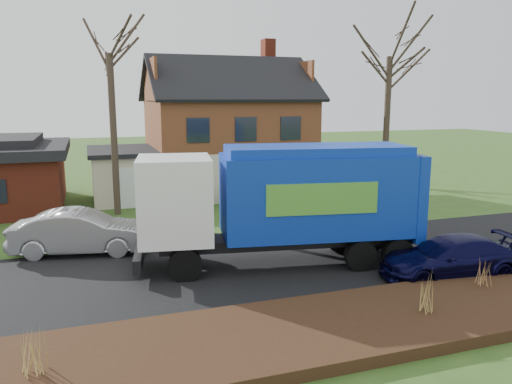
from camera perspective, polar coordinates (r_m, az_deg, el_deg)
name	(u,v)px	position (r m, az deg, el deg)	size (l,w,h in m)	color
ground	(280,263)	(17.54, 2.78, -8.15)	(120.00, 120.00, 0.00)	#2D511B
road	(280,263)	(17.53, 2.78, -8.12)	(80.00, 7.00, 0.02)	black
mulch_verge	(358,324)	(13.06, 11.61, -14.53)	(80.00, 3.50, 0.30)	black
main_house	(219,125)	(30.35, -4.22, 7.61)	(12.95, 8.95, 9.26)	beige
garbage_truck	(287,197)	(16.88, 3.56, -0.60)	(9.84, 4.05, 4.09)	black
silver_sedan	(81,232)	(19.50, -19.36, -4.33)	(1.71, 4.91, 1.62)	#A2A6AA
navy_wagon	(451,257)	(17.17, 21.36, -6.97)	(1.87, 4.59, 1.33)	black
tree_front_west	(108,28)	(25.15, -16.56, 17.54)	(3.61, 3.61, 10.73)	#3D2F24
tree_front_east	(391,33)	(31.22, 15.17, 17.11)	(4.13, 4.13, 11.48)	#3C2F24
tree_back	(249,61)	(39.11, -0.76, 14.70)	(3.17, 3.17, 10.05)	#463D2A
grass_clump_west	(33,351)	(11.15, -24.12, -16.26)	(0.37, 0.30, 0.98)	tan
grass_clump_mid	(426,292)	(13.61, 18.87, -10.75)	(0.37, 0.31, 1.04)	#A7874A
grass_clump_east	(483,272)	(16.02, 24.52, -8.35)	(0.32, 0.26, 0.80)	#A47648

